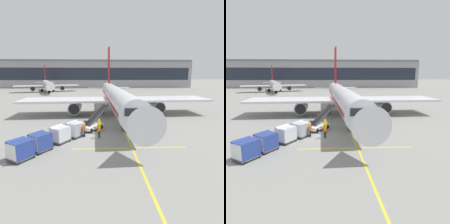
# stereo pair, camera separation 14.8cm
# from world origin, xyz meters

# --- Properties ---
(ground_plane) EXTENTS (600.00, 600.00, 0.00)m
(ground_plane) POSITION_xyz_m (0.00, 0.00, 0.00)
(ground_plane) COLOR gray
(parked_airplane) EXTENTS (35.59, 45.15, 14.85)m
(parked_airplane) POSITION_xyz_m (4.70, 13.40, 3.34)
(parked_airplane) COLOR silver
(parked_airplane) RESTS_ON ground
(belt_loader) EXTENTS (4.06, 4.96, 3.22)m
(belt_loader) POSITION_xyz_m (0.64, 2.60, 0.89)
(belt_loader) COLOR silver
(belt_loader) RESTS_ON ground
(baggage_cart_lead) EXTENTS (2.42, 2.73, 1.91)m
(baggage_cart_lead) POSITION_xyz_m (-1.50, -0.56, 1.00)
(baggage_cart_lead) COLOR #515156
(baggage_cart_lead) RESTS_ON ground
(baggage_cart_second) EXTENTS (2.42, 2.73, 1.91)m
(baggage_cart_second) POSITION_xyz_m (-2.93, -2.49, 1.00)
(baggage_cart_second) COLOR #515156
(baggage_cart_second) RESTS_ON ground
(baggage_cart_third) EXTENTS (2.42, 2.73, 1.91)m
(baggage_cart_third) POSITION_xyz_m (-4.40, -4.97, 1.00)
(baggage_cart_third) COLOR #515156
(baggage_cart_third) RESTS_ON ground
(baggage_cart_fourth) EXTENTS (2.42, 2.73, 1.91)m
(baggage_cart_fourth) POSITION_xyz_m (-5.56, -6.99, 1.00)
(baggage_cart_fourth) COLOR #515156
(baggage_cart_fourth) RESTS_ON ground
(ground_crew_by_loader) EXTENTS (0.33, 0.56, 1.74)m
(ground_crew_by_loader) POSITION_xyz_m (-0.32, -0.69, 1.00)
(ground_crew_by_loader) COLOR black
(ground_crew_by_loader) RESTS_ON ground
(ground_crew_by_carts) EXTENTS (0.51, 0.39, 1.74)m
(ground_crew_by_carts) POSITION_xyz_m (1.48, 0.72, 1.00)
(ground_crew_by_carts) COLOR #333847
(ground_crew_by_carts) RESTS_ON ground
(ground_crew_marshaller) EXTENTS (0.45, 0.43, 1.74)m
(ground_crew_marshaller) POSITION_xyz_m (1.50, -1.22, 1.00)
(ground_crew_marshaller) COLOR #333847
(ground_crew_marshaller) RESTS_ON ground
(ground_crew_wingwalker) EXTENTS (0.57, 0.26, 1.74)m
(ground_crew_wingwalker) POSITION_xyz_m (1.51, 1.58, 1.00)
(ground_crew_wingwalker) COLOR #514C42
(ground_crew_wingwalker) RESTS_ON ground
(safety_cone_engine_keepout) EXTENTS (0.69, 0.69, 0.78)m
(safety_cone_engine_keepout) POSITION_xyz_m (0.75, 8.95, 0.38)
(safety_cone_engine_keepout) COLOR black
(safety_cone_engine_keepout) RESTS_ON ground
(safety_cone_wingtip) EXTENTS (0.60, 0.60, 0.69)m
(safety_cone_wingtip) POSITION_xyz_m (0.12, 11.25, 0.33)
(safety_cone_wingtip) COLOR black
(safety_cone_wingtip) RESTS_ON ground
(apron_guidance_line_lead_in) EXTENTS (0.20, 110.00, 0.01)m
(apron_guidance_line_lead_in) POSITION_xyz_m (4.96, 12.52, 0.00)
(apron_guidance_line_lead_in) COLOR yellow
(apron_guidance_line_lead_in) RESTS_ON ground
(apron_guidance_line_stop_bar) EXTENTS (12.00, 0.20, 0.01)m
(apron_guidance_line_stop_bar) POSITION_xyz_m (4.73, -4.77, 0.00)
(apron_guidance_line_stop_bar) COLOR yellow
(apron_guidance_line_stop_bar) RESTS_ON ground
(terminal_building) EXTENTS (130.26, 22.21, 15.96)m
(terminal_building) POSITION_xyz_m (-9.88, 101.02, 7.92)
(terminal_building) COLOR #939399
(terminal_building) RESTS_ON ground
(distant_airplane) EXTENTS (27.93, 35.11, 12.22)m
(distant_airplane) POSITION_xyz_m (-21.85, 66.04, 3.19)
(distant_airplane) COLOR white
(distant_airplane) RESTS_ON ground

